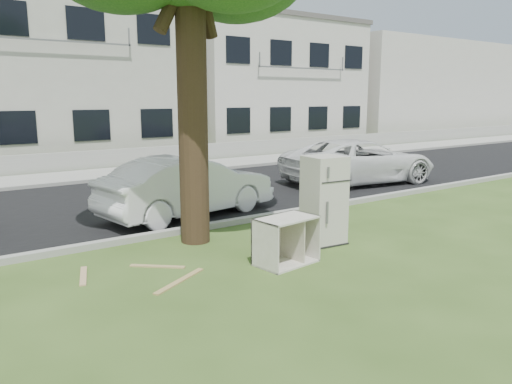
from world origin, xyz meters
TOP-DOWN VIEW (x-y plane):
  - ground at (0.00, 0.00)m, footprint 120.00×120.00m
  - road at (0.00, 6.00)m, footprint 120.00×7.00m
  - kerb_near at (0.00, 2.45)m, footprint 120.00×0.18m
  - kerb_far at (0.00, 9.55)m, footprint 120.00×0.18m
  - sidewalk at (0.00, 11.00)m, footprint 120.00×2.80m
  - low_wall at (0.00, 12.60)m, footprint 120.00×0.15m
  - townhouse_center at (0.00, 17.50)m, footprint 11.22×8.16m
  - townhouse_right at (12.00, 17.50)m, footprint 10.20×8.16m
  - filler_right at (26.00, 18.00)m, footprint 16.00×9.00m
  - fridge at (1.50, 0.34)m, footprint 0.73×0.68m
  - cabinet at (0.20, -0.19)m, footprint 1.06×0.73m
  - plank_a at (-1.60, 0.08)m, footprint 1.07×0.63m
  - plank_b at (-1.60, 0.87)m, footprint 0.73×0.66m
  - plank_c at (-2.70, 1.11)m, footprint 0.34×0.82m
  - car_center at (0.47, 3.74)m, footprint 4.33×2.09m
  - car_right at (6.95, 4.57)m, footprint 5.29×2.98m

SIDE VIEW (x-z plane):
  - ground at x=0.00m, z-range 0.00..0.00m
  - kerb_near at x=0.00m, z-range -0.06..0.06m
  - kerb_far at x=0.00m, z-range -0.06..0.06m
  - road at x=0.00m, z-range 0.00..0.01m
  - sidewalk at x=0.00m, z-range 0.00..0.01m
  - plank_b at x=-1.60m, z-range 0.00..0.02m
  - plank_c at x=-2.70m, z-range 0.00..0.02m
  - plank_a at x=-1.60m, z-range 0.00..0.02m
  - low_wall at x=0.00m, z-range 0.00..0.70m
  - cabinet at x=0.20m, z-range 0.00..0.78m
  - car_center at x=0.47m, z-range 0.00..1.37m
  - car_right at x=6.95m, z-range 0.00..1.39m
  - fridge at x=1.50m, z-range 0.00..1.63m
  - filler_right at x=26.00m, z-range 0.00..6.40m
  - townhouse_right at x=12.00m, z-range 0.00..6.84m
  - townhouse_center at x=0.00m, z-range 0.00..7.44m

